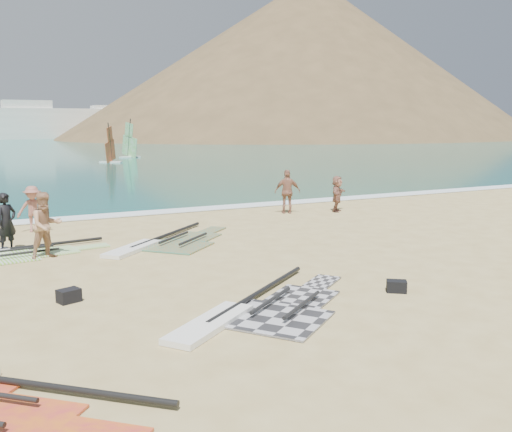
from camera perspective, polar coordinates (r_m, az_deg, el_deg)
name	(u,v)px	position (r m, az deg, el deg)	size (l,w,h in m)	color
ground	(282,281)	(14.52, 2.58, -6.54)	(300.00, 300.00, 0.00)	tan
surf_line	(142,214)	(25.67, -11.35, 0.19)	(300.00, 1.20, 0.04)	white
headland_main	(309,138)	(169.33, 5.37, 7.81)	(143.00, 143.00, 45.00)	brown
headland_minor	(381,136)	(198.20, 12.37, 7.83)	(70.00, 70.00, 28.00)	brown
rig_grey	(258,311)	(12.15, 0.24, -9.44)	(5.58, 4.38, 0.20)	#28282B
rig_green	(10,253)	(18.88, -23.39, -3.45)	(5.14, 2.26, 0.20)	#7ED32D
rig_orange	(165,243)	(19.06, -9.09, -2.68)	(5.37, 4.65, 0.20)	orange
gear_bag_near	(69,296)	(13.49, -18.21, -7.57)	(0.47, 0.34, 0.30)	black
gear_bag_far	(397,286)	(13.98, 13.88, -6.84)	(0.46, 0.32, 0.28)	black
person_wetsuit	(7,222)	(19.23, -23.66, -0.60)	(0.67, 0.44, 1.85)	black
beachgoer_left	(46,225)	(17.85, -20.25, -0.88)	(0.96, 0.75, 1.98)	tan
beachgoer_mid	(33,209)	(22.47, -21.42, 0.66)	(1.10, 0.63, 1.70)	#9E5F52
beachgoer_back	(287,192)	(25.30, 3.16, 2.45)	(1.14, 0.47, 1.95)	#A46C54
beachgoer_right	(337,194)	(26.04, 8.11, 2.22)	(1.51, 0.48, 1.63)	#A46C58
windsurfer_centre	(110,151)	(60.46, -14.36, 6.33)	(2.23, 2.31, 4.12)	white
windsurfer_right	(129,147)	(68.99, -12.54, 6.80)	(2.63, 2.94, 4.61)	white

